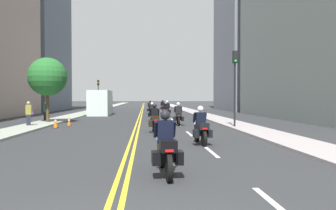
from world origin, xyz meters
TOP-DOWN VIEW (x-y plane):
  - ground_plane at (0.00, 48.00)m, footprint 264.00×264.00m
  - sidewalk_left at (-7.04, 48.00)m, footprint 2.18×144.00m
  - sidewalk_right at (7.04, 48.00)m, footprint 2.18×144.00m
  - centreline_yellow_inner at (-0.12, 48.00)m, footprint 0.12×132.00m
  - centreline_yellow_outer at (0.12, 48.00)m, footprint 0.12×132.00m
  - lane_dashes_white at (2.98, 29.00)m, footprint 0.14×56.40m
  - building_left_2 at (-16.17, 48.24)m, footprint 7.00×15.76m
  - building_right_2 at (16.33, 46.93)m, footprint 7.33×13.76m
  - motorcycle_0 at (1.08, 4.53)m, footprint 0.78×2.31m
  - motorcycle_1 at (2.92, 9.94)m, footprint 0.78×2.12m
  - motorcycle_2 at (1.10, 15.03)m, footprint 0.78×2.16m
  - motorcycle_3 at (2.93, 19.66)m, footprint 0.78×2.26m
  - motorcycle_4 at (1.14, 25.00)m, footprint 0.78×2.27m
  - motorcycle_5 at (2.85, 30.71)m, footprint 0.78×2.19m
  - motorcycle_6 at (1.12, 35.85)m, footprint 0.77×2.11m
  - motorcycle_7 at (2.92, 41.00)m, footprint 0.77×2.16m
  - traffic_cone_0 at (-4.80, 19.51)m, footprint 0.32×0.32m
  - traffic_cone_1 at (-5.31, 17.96)m, footprint 0.35×0.35m
  - traffic_light_near at (6.35, 17.02)m, footprint 0.28×0.38m
  - traffic_light_far at (-6.35, 44.65)m, footprint 0.28×0.38m
  - pedestrian_0 at (-7.60, 23.96)m, footprint 0.30×0.50m
  - pedestrian_1 at (-7.75, 24.03)m, footprint 0.41×0.41m
  - pedestrian_2 at (-7.33, 18.83)m, footprint 0.51×0.32m
  - street_tree_0 at (-6.94, 21.84)m, footprint 2.94×2.94m
  - parked_truck at (-4.55, 34.23)m, footprint 2.20×6.50m

SIDE VIEW (x-z plane):
  - ground_plane at x=0.00m, z-range 0.00..0.00m
  - centreline_yellow_inner at x=-0.12m, z-range 0.00..0.01m
  - centreline_yellow_outer at x=0.12m, z-range 0.00..0.01m
  - lane_dashes_white at x=2.98m, z-range 0.00..0.01m
  - sidewalk_left at x=-7.04m, z-range 0.00..0.12m
  - sidewalk_right at x=7.04m, z-range 0.00..0.12m
  - traffic_cone_0 at x=-4.80m, z-range 0.00..0.63m
  - traffic_cone_1 at x=-5.31m, z-range 0.00..0.73m
  - motorcycle_4 at x=1.14m, z-range -0.15..1.43m
  - motorcycle_3 at x=2.93m, z-range -0.17..1.48m
  - motorcycle_7 at x=2.92m, z-range -0.18..1.49m
  - motorcycle_1 at x=2.92m, z-range -0.16..1.48m
  - motorcycle_5 at x=2.85m, z-range -0.17..1.50m
  - motorcycle_6 at x=1.12m, z-range -0.15..1.48m
  - motorcycle_2 at x=1.10m, z-range -0.15..1.51m
  - motorcycle_0 at x=1.08m, z-range -0.16..1.52m
  - pedestrian_0 at x=-7.60m, z-range 0.03..1.67m
  - pedestrian_1 at x=-7.75m, z-range 0.02..1.69m
  - pedestrian_2 at x=-7.33m, z-range 0.03..1.77m
  - parked_truck at x=-4.55m, z-range -0.13..2.67m
  - traffic_light_far at x=-6.35m, z-range 0.88..5.45m
  - traffic_light_near at x=6.35m, z-range 0.92..5.94m
  - street_tree_0 at x=-6.94m, z-range 1.05..6.12m
  - building_left_2 at x=-16.17m, z-range 0.00..23.08m
  - building_right_2 at x=16.33m, z-range 0.00..29.21m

